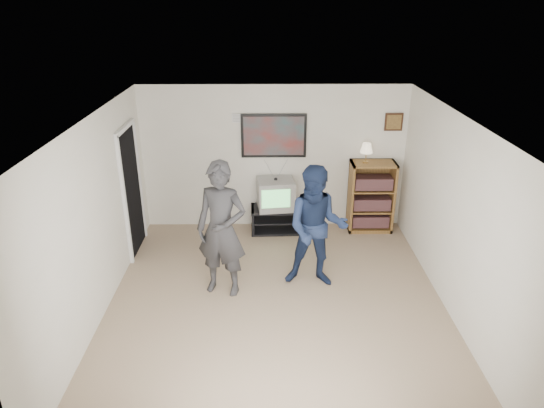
{
  "coord_description": "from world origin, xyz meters",
  "views": [
    {
      "loc": [
        -0.12,
        -5.44,
        3.83
      ],
      "look_at": [
        -0.05,
        0.75,
        1.15
      ],
      "focal_mm": 32.0,
      "sensor_mm": 36.0,
      "label": 1
    }
  ],
  "objects_px": {
    "crt_television": "(276,194)",
    "bookshelf": "(371,196)",
    "media_stand": "(276,219)",
    "person_short": "(317,228)",
    "person_tall": "(222,230)"
  },
  "relations": [
    {
      "from": "media_stand",
      "to": "crt_television",
      "type": "xyz_separation_m",
      "value": [
        -0.01,
        0.0,
        0.48
      ]
    },
    {
      "from": "media_stand",
      "to": "bookshelf",
      "type": "xyz_separation_m",
      "value": [
        1.64,
        0.05,
        0.4
      ]
    },
    {
      "from": "bookshelf",
      "to": "media_stand",
      "type": "bearing_deg",
      "value": -178.25
    },
    {
      "from": "crt_television",
      "to": "person_short",
      "type": "xyz_separation_m",
      "value": [
        0.53,
        -1.7,
        0.19
      ]
    },
    {
      "from": "bookshelf",
      "to": "person_short",
      "type": "distance_m",
      "value": 2.09
    },
    {
      "from": "media_stand",
      "to": "person_tall",
      "type": "height_order",
      "value": "person_tall"
    },
    {
      "from": "media_stand",
      "to": "person_short",
      "type": "height_order",
      "value": "person_short"
    },
    {
      "from": "crt_television",
      "to": "media_stand",
      "type": "bearing_deg",
      "value": -6.92
    },
    {
      "from": "crt_television",
      "to": "bookshelf",
      "type": "xyz_separation_m",
      "value": [
        1.65,
        0.05,
        -0.08
      ]
    },
    {
      "from": "crt_television",
      "to": "person_tall",
      "type": "height_order",
      "value": "person_tall"
    },
    {
      "from": "bookshelf",
      "to": "person_tall",
      "type": "distance_m",
      "value": 3.1
    },
    {
      "from": "bookshelf",
      "to": "person_short",
      "type": "relative_size",
      "value": 0.7
    },
    {
      "from": "media_stand",
      "to": "person_tall",
      "type": "relative_size",
      "value": 0.47
    },
    {
      "from": "person_tall",
      "to": "bookshelf",
      "type": "bearing_deg",
      "value": 54.04
    },
    {
      "from": "media_stand",
      "to": "person_tall",
      "type": "distance_m",
      "value": 2.15
    }
  ]
}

